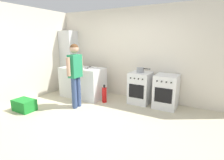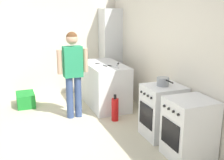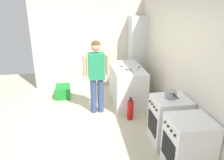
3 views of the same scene
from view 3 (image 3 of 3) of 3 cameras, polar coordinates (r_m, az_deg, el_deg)
ground_plane at (r=4.20m, az=-8.83°, el=-14.67°), size 8.00×8.00×0.00m
back_wall at (r=4.07m, az=18.75°, el=3.61°), size 6.00×0.10×2.60m
side_wall_left at (r=6.16m, az=-5.83°, el=9.93°), size 0.10×3.10×2.60m
counter_unit at (r=5.30m, az=3.91°, el=-1.30°), size 1.30×0.70×0.90m
oven_left at (r=3.96m, az=14.71°, el=-10.23°), size 0.54×0.62×0.85m
oven_right at (r=3.44m, az=19.29°, el=-15.86°), size 0.56×0.62×0.85m
pot at (r=3.75m, az=15.08°, el=-3.62°), size 0.37×0.19×0.13m
knife_carving at (r=5.05m, az=6.86°, el=2.96°), size 0.31×0.18×0.01m
knife_chef at (r=5.14m, az=3.06°, el=3.41°), size 0.28×0.18×0.01m
knife_paring at (r=4.97m, az=3.61°, el=2.80°), size 0.21×0.09×0.01m
knife_bread at (r=4.86m, az=5.47°, el=2.34°), size 0.35×0.13×0.01m
person at (r=4.65m, az=-4.08°, el=2.30°), size 0.22×0.57×1.62m
fire_extinguisher at (r=4.64m, az=4.82°, el=-7.77°), size 0.13×0.13×0.50m
recycling_crate_lower at (r=5.85m, az=-12.71°, el=-2.92°), size 0.52×0.36×0.28m
larder_cabinet at (r=6.13m, az=6.55°, el=6.98°), size 0.48×0.44×2.00m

